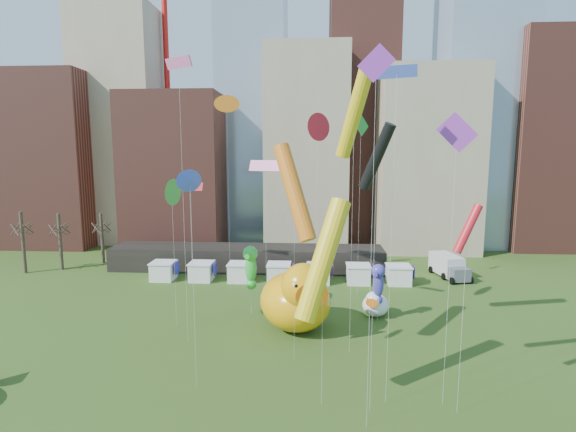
# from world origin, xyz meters

# --- Properties ---
(skyline) EXTENTS (101.00, 23.00, 68.00)m
(skyline) POSITION_xyz_m (2.25, 61.06, 21.44)
(skyline) COLOR brown
(skyline) RESTS_ON ground
(pavilion) EXTENTS (38.00, 6.00, 3.20)m
(pavilion) POSITION_xyz_m (-4.00, 42.00, 1.60)
(pavilion) COLOR black
(pavilion) RESTS_ON ground
(vendor_tents) EXTENTS (33.24, 2.80, 2.40)m
(vendor_tents) POSITION_xyz_m (1.02, 36.00, 1.11)
(vendor_tents) COLOR white
(vendor_tents) RESTS_ON ground
(bare_trees) EXTENTS (8.44, 6.44, 8.50)m
(bare_trees) POSITION_xyz_m (-30.17, 40.54, 4.01)
(bare_trees) COLOR #382B21
(bare_trees) RESTS_ON ground
(big_duck) EXTENTS (8.64, 9.70, 6.79)m
(big_duck) POSITION_xyz_m (3.90, 20.70, 3.12)
(big_duck) COLOR #F1A10C
(big_duck) RESTS_ON ground
(small_duck) EXTENTS (3.52, 3.95, 2.77)m
(small_duck) POSITION_xyz_m (11.58, 24.76, 1.27)
(small_duck) COLOR white
(small_duck) RESTS_ON ground
(seahorse_green) EXTENTS (1.70, 2.03, 7.06)m
(seahorse_green) POSITION_xyz_m (-0.90, 24.69, 5.20)
(seahorse_green) COLOR silver
(seahorse_green) RESTS_ON ground
(seahorse_purple) EXTENTS (1.78, 1.97, 5.64)m
(seahorse_purple) POSITION_xyz_m (11.67, 23.69, 3.98)
(seahorse_purple) COLOR silver
(seahorse_purple) RESTS_ON ground
(box_truck) EXTENTS (3.87, 7.10, 2.86)m
(box_truck) POSITION_xyz_m (23.18, 39.66, 1.47)
(box_truck) COLOR silver
(box_truck) RESTS_ON ground
(kite_0) EXTENTS (3.34, 0.91, 12.82)m
(kite_0) POSITION_xyz_m (-9.34, 33.08, 12.27)
(kite_0) COLOR silver
(kite_0) RESTS_ON ground
(kite_1) EXTENTS (3.95, 2.18, 15.44)m
(kite_1) POSITION_xyz_m (-0.08, 31.15, 14.78)
(kite_1) COLOR silver
(kite_1) RESTS_ON ground
(kite_3) EXTENTS (0.50, 2.42, 13.90)m
(kite_3) POSITION_xyz_m (-7.50, 21.15, 12.68)
(kite_3) COLOR silver
(kite_3) RESTS_ON ground
(kite_4) EXTENTS (3.03, 3.98, 22.49)m
(kite_4) POSITION_xyz_m (8.39, 16.58, 19.12)
(kite_4) COLOR silver
(kite_4) RESTS_ON ground
(kite_5) EXTENTS (0.92, 1.33, 15.10)m
(kite_5) POSITION_xyz_m (-2.66, 10.48, 14.30)
(kite_5) COLOR silver
(kite_5) RESTS_ON ground
(kite_6) EXTENTS (3.89, 4.01, 16.96)m
(kite_6) POSITION_xyz_m (3.92, 15.04, 13.27)
(kite_6) COLOR silver
(kite_6) RESTS_ON ground
(kite_7) EXTENTS (2.01, 0.12, 21.85)m
(kite_7) POSITION_xyz_m (8.64, 6.74, 19.99)
(kite_7) COLOR silver
(kite_7) RESTS_ON ground
(kite_8) EXTENTS (1.54, 2.21, 19.64)m
(kite_8) POSITION_xyz_m (5.63, 21.08, 18.41)
(kite_8) COLOR silver
(kite_8) RESTS_ON ground
(kite_9) EXTENTS (2.57, 1.80, 23.73)m
(kite_9) POSITION_xyz_m (-5.45, 17.86, 23.07)
(kite_9) COLOR silver
(kite_9) RESTS_ON ground
(kite_10) EXTENTS (2.21, 2.03, 17.91)m
(kite_10) POSITION_xyz_m (9.03, 8.38, 15.91)
(kite_10) COLOR silver
(kite_10) RESTS_ON ground
(kite_11) EXTENTS (1.84, 1.74, 20.58)m
(kite_11) POSITION_xyz_m (10.45, 31.41, 18.83)
(kite_11) COLOR silver
(kite_11) RESTS_ON ground
(kite_12) EXTENTS (4.01, 4.10, 13.42)m
(kite_12) POSITION_xyz_m (5.99, 8.93, 9.63)
(kite_12) COLOR silver
(kite_12) RESTS_ON ground
(kite_13) EXTENTS (2.34, 1.07, 21.25)m
(kite_13) POSITION_xyz_m (10.20, 9.48, 20.62)
(kite_13) COLOR silver
(kite_13) RESTS_ON ground
(kite_14) EXTENTS (1.97, 0.58, 22.84)m
(kite_14) POSITION_xyz_m (-4.77, 33.42, 21.80)
(kite_14) COLOR silver
(kite_14) RESTS_ON ground
(kite_15) EXTENTS (2.37, 0.44, 18.57)m
(kite_15) POSITION_xyz_m (13.87, 9.49, 16.94)
(kite_15) COLOR silver
(kite_15) RESTS_ON ground
(kite_16) EXTENTS (1.83, 0.97, 13.21)m
(kite_16) POSITION_xyz_m (14.49, 8.55, 11.69)
(kite_16) COLOR silver
(kite_16) RESTS_ON ground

